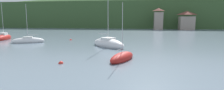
{
  "coord_description": "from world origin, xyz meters",
  "views": [
    {
      "loc": [
        3.31,
        11.48,
        4.95
      ],
      "look_at": [
        0.0,
        34.86,
        1.55
      ],
      "focal_mm": 29.04,
      "sensor_mm": 36.0,
      "label": 1
    }
  ],
  "objects_px": {
    "sailboat_far_0": "(28,41)",
    "sailboat_far_10": "(4,38)",
    "shore_building_westcentral": "(187,21)",
    "shore_building_west": "(158,19)",
    "sailboat_far_7": "(108,44)",
    "sailboat_mid_2": "(122,58)",
    "mooring_buoy_near": "(71,40)",
    "mooring_buoy_far": "(61,64)"
  },
  "relations": [
    {
      "from": "sailboat_far_0",
      "to": "sailboat_far_10",
      "type": "distance_m",
      "value": 10.04
    },
    {
      "from": "sailboat_far_10",
      "to": "shore_building_westcentral",
      "type": "bearing_deg",
      "value": -62.98
    },
    {
      "from": "shore_building_west",
      "to": "sailboat_far_7",
      "type": "height_order",
      "value": "sailboat_far_7"
    },
    {
      "from": "sailboat_far_0",
      "to": "sailboat_far_7",
      "type": "xyz_separation_m",
      "value": [
        17.57,
        -3.04,
        0.13
      ]
    },
    {
      "from": "shore_building_west",
      "to": "sailboat_mid_2",
      "type": "distance_m",
      "value": 67.47
    },
    {
      "from": "shore_building_westcentral",
      "to": "sailboat_far_0",
      "type": "xyz_separation_m",
      "value": [
        -45.13,
        -53.39,
        -3.8
      ]
    },
    {
      "from": "shore_building_west",
      "to": "sailboat_far_0",
      "type": "distance_m",
      "value": 62.13
    },
    {
      "from": "mooring_buoy_near",
      "to": "shore_building_westcentral",
      "type": "bearing_deg",
      "value": 51.36
    },
    {
      "from": "shore_building_west",
      "to": "sailboat_far_10",
      "type": "height_order",
      "value": "shore_building_west"
    },
    {
      "from": "sailboat_far_0",
      "to": "mooring_buoy_far",
      "type": "height_order",
      "value": "sailboat_far_0"
    },
    {
      "from": "shore_building_west",
      "to": "sailboat_mid_2",
      "type": "relative_size",
      "value": 1.38
    },
    {
      "from": "sailboat_mid_2",
      "to": "sailboat_far_10",
      "type": "xyz_separation_m",
      "value": [
        -30.04,
        17.83,
        0.18
      ]
    },
    {
      "from": "shore_building_west",
      "to": "sailboat_far_0",
      "type": "height_order",
      "value": "shore_building_west"
    },
    {
      "from": "sailboat_far_10",
      "to": "mooring_buoy_far",
      "type": "height_order",
      "value": "sailboat_far_10"
    },
    {
      "from": "mooring_buoy_near",
      "to": "sailboat_mid_2",
      "type": "bearing_deg",
      "value": -54.34
    },
    {
      "from": "sailboat_far_10",
      "to": "sailboat_mid_2",
      "type": "bearing_deg",
      "value": -135.82
    },
    {
      "from": "sailboat_far_0",
      "to": "mooring_buoy_near",
      "type": "distance_m",
      "value": 9.23
    },
    {
      "from": "sailboat_far_7",
      "to": "shore_building_west",
      "type": "bearing_deg",
      "value": 119.28
    },
    {
      "from": "shore_building_westcentral",
      "to": "sailboat_far_7",
      "type": "xyz_separation_m",
      "value": [
        -27.56,
        -56.44,
        -3.67
      ]
    },
    {
      "from": "sailboat_far_7",
      "to": "shore_building_westcentral",
      "type": "bearing_deg",
      "value": 108.01
    },
    {
      "from": "shore_building_westcentral",
      "to": "sailboat_far_10",
      "type": "relative_size",
      "value": 0.94
    },
    {
      "from": "sailboat_mid_2",
      "to": "mooring_buoy_far",
      "type": "height_order",
      "value": "sailboat_mid_2"
    },
    {
      "from": "shore_building_west",
      "to": "sailboat_mid_2",
      "type": "xyz_separation_m",
      "value": [
        -11.31,
        -66.36,
        -4.55
      ]
    },
    {
      "from": "shore_building_westcentral",
      "to": "sailboat_mid_2",
      "type": "xyz_separation_m",
      "value": [
        -24.13,
        -66.87,
        -3.88
      ]
    },
    {
      "from": "mooring_buoy_far",
      "to": "mooring_buoy_near",
      "type": "bearing_deg",
      "value": 108.14
    },
    {
      "from": "shore_building_westcentral",
      "to": "sailboat_far_0",
      "type": "bearing_deg",
      "value": -130.21
    },
    {
      "from": "shore_building_west",
      "to": "shore_building_westcentral",
      "type": "height_order",
      "value": "shore_building_west"
    },
    {
      "from": "sailboat_far_7",
      "to": "mooring_buoy_far",
      "type": "distance_m",
      "value": 13.49
    },
    {
      "from": "shore_building_westcentral",
      "to": "mooring_buoy_near",
      "type": "height_order",
      "value": "shore_building_westcentral"
    },
    {
      "from": "shore_building_westcentral",
      "to": "sailboat_far_10",
      "type": "distance_m",
      "value": 73.17
    },
    {
      "from": "sailboat_mid_2",
      "to": "mooring_buoy_far",
      "type": "xyz_separation_m",
      "value": [
        -6.67,
        -2.65,
        -0.3
      ]
    },
    {
      "from": "shore_building_westcentral",
      "to": "mooring_buoy_far",
      "type": "xyz_separation_m",
      "value": [
        -30.8,
        -69.52,
        -4.19
      ]
    },
    {
      "from": "sailboat_mid_2",
      "to": "sailboat_far_10",
      "type": "relative_size",
      "value": 0.79
    },
    {
      "from": "sailboat_far_0",
      "to": "mooring_buoy_far",
      "type": "relative_size",
      "value": 15.4
    },
    {
      "from": "shore_building_westcentral",
      "to": "sailboat_mid_2",
      "type": "distance_m",
      "value": 71.2
    },
    {
      "from": "shore_building_west",
      "to": "mooring_buoy_far",
      "type": "relative_size",
      "value": 18.32
    },
    {
      "from": "sailboat_mid_2",
      "to": "shore_building_westcentral",
      "type": "bearing_deg",
      "value": 1.35
    },
    {
      "from": "sailboat_far_0",
      "to": "sailboat_far_10",
      "type": "bearing_deg",
      "value": -51.75
    },
    {
      "from": "sailboat_far_0",
      "to": "sailboat_far_7",
      "type": "relative_size",
      "value": 0.74
    },
    {
      "from": "sailboat_far_0",
      "to": "sailboat_far_10",
      "type": "xyz_separation_m",
      "value": [
        -9.05,
        4.36,
        0.09
      ]
    },
    {
      "from": "sailboat_mid_2",
      "to": "sailboat_far_7",
      "type": "distance_m",
      "value": 10.99
    },
    {
      "from": "sailboat_mid_2",
      "to": "mooring_buoy_near",
      "type": "relative_size",
      "value": 13.74
    }
  ]
}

